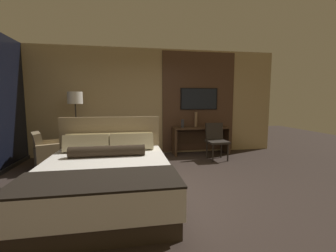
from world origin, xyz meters
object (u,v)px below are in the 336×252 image
Objects in this scene: armchair_by_window at (52,155)px; floor_lamp at (75,103)px; desk at (201,136)px; tv at (199,99)px; desk_chair at (216,138)px; vase_tall at (196,119)px; bed at (107,176)px; vase_short at (183,123)px.

armchair_by_window is 1.27m from floor_lamp.
desk is 1.47× the size of tv.
desk_chair is 0.86m from vase_tall.
desk is 0.47m from vase_tall.
floor_lamp reaches higher than bed.
desk_chair is 3.46m from floor_lamp.
tv is 1.17× the size of desk_chair.
armchair_by_window is at bearing -129.56° from floor_lamp.
bed is 1.49× the size of desk.
vase_short is (-0.52, -0.26, -0.65)m from tv.
vase_tall is at bearing 19.38° from vase_short.
desk_chair is at bearing -6.84° from floor_lamp.
desk_chair is 4.12× the size of vase_short.
bed is 2.18× the size of tv.
floor_lamp is (-3.14, -0.22, 0.89)m from desk.
vase_short is (3.03, 0.65, 0.56)m from armchair_by_window.
vase_short is (1.73, 2.43, 0.50)m from bed.
desk_chair is 0.94× the size of armchair_by_window.
bed is at bearing -129.99° from tv.
tv is (2.25, 2.68, 1.14)m from bed.
vase_short is (2.62, 0.15, -0.54)m from floor_lamp.
desk is 3.63m from armchair_by_window.
vase_short is at bearing -172.99° from desk.
desk is 1.02m from tv.
desk_chair is (2.44, 1.87, 0.19)m from bed.
vase_tall is at bearing -101.89° from armchair_by_window.
bed is 2.20m from armchair_by_window.
armchair_by_window is (-3.55, -0.71, -0.21)m from desk.
vase_tall is at bearing 5.57° from floor_lamp.
tv reaches higher than vase_tall.
tv is 3.86m from armchair_by_window.
bed is 2.39× the size of armchair_by_window.
armchair_by_window is at bearing -168.63° from desk.
desk is at bearing 104.69° from desk_chair.
vase_tall reaches higher than vase_short.
vase_tall is 0.44m from vase_short.
desk is (2.25, 2.49, 0.14)m from bed.
desk_chair is 0.95m from vase_short.
floor_lamp is 7.61× the size of vase_short.
tv is at bearing 50.01° from bed.
desk_chair is 0.54× the size of floor_lamp.
tv is at bearing 26.22° from vase_short.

